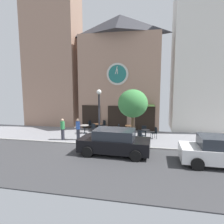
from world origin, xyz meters
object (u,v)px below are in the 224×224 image
(cafe_table_center, at_px, (116,130))
(cafe_chair_mid_row, at_px, (91,125))
(street_lamp, at_px, (99,115))
(cafe_chair_under_awning, at_px, (104,124))
(street_tree, at_px, (133,104))
(cafe_table_center_left, at_px, (129,128))
(parked_car_black, at_px, (114,142))
(cafe_chair_near_lamp, at_px, (155,132))
(cafe_chair_left_end, at_px, (144,130))
(pedestrian_blue, at_px, (78,129))
(cafe_chair_facing_wall, at_px, (120,128))
(pedestrian_green, at_px, (63,129))
(cafe_chair_right_end, at_px, (94,128))
(cafe_table_near_door, at_px, (146,133))
(cafe_table_leftmost, at_px, (85,127))
(cafe_chair_outer, at_px, (140,135))
(parked_car_white, at_px, (223,151))
(cafe_table_rightmost, at_px, (97,126))

(cafe_table_center, height_order, cafe_chair_mid_row, cafe_chair_mid_row)
(street_lamp, height_order, cafe_chair_under_awning, street_lamp)
(street_tree, relative_size, cafe_table_center_left, 5.18)
(street_tree, bearing_deg, parked_car_black, -112.35)
(cafe_table_center, bearing_deg, cafe_chair_near_lamp, -2.42)
(cafe_table_center, bearing_deg, cafe_chair_left_end, 8.05)
(parked_car_black, bearing_deg, pedestrian_blue, 142.60)
(cafe_chair_facing_wall, height_order, cafe_chair_under_awning, same)
(cafe_table_center, distance_m, cafe_chair_facing_wall, 0.66)
(pedestrian_green, bearing_deg, street_lamp, 6.73)
(street_lamp, distance_m, cafe_chair_right_end, 2.77)
(street_lamp, xyz_separation_m, cafe_table_near_door, (3.47, 1.10, -1.47))
(cafe_chair_right_end, relative_size, pedestrian_green, 0.54)
(cafe_table_near_door, xyz_separation_m, pedestrian_green, (-6.32, -1.43, 0.34))
(cafe_chair_under_awning, distance_m, cafe_chair_mid_row, 1.25)
(cafe_table_center, relative_size, pedestrian_green, 0.46)
(cafe_table_center_left, xyz_separation_m, cafe_chair_left_end, (1.30, -0.68, -0.01))
(cafe_table_leftmost, height_order, cafe_chair_under_awning, cafe_chair_under_awning)
(cafe_chair_left_end, bearing_deg, cafe_chair_outer, -97.59)
(cafe_table_center_left, xyz_separation_m, pedestrian_green, (-4.87, -2.93, 0.32))
(cafe_table_near_door, relative_size, cafe_chair_mid_row, 0.84)
(street_lamp, distance_m, cafe_chair_facing_wall, 2.92)
(cafe_table_leftmost, xyz_separation_m, pedestrian_blue, (0.20, -2.07, 0.32))
(street_tree, xyz_separation_m, pedestrian_blue, (-4.26, 0.39, -2.07))
(cafe_table_leftmost, distance_m, cafe_chair_left_end, 5.19)
(cafe_chair_under_awning, relative_size, pedestrian_blue, 0.54)
(street_lamp, distance_m, parked_car_white, 8.36)
(pedestrian_green, bearing_deg, cafe_table_center, 26.38)
(cafe_table_center_left, height_order, parked_car_black, parked_car_black)
(parked_car_white, bearing_deg, cafe_chair_left_end, 129.60)
(cafe_chair_mid_row, distance_m, parked_car_black, 6.92)
(parked_car_white, bearing_deg, cafe_chair_mid_row, 144.88)
(street_lamp, distance_m, cafe_chair_near_lamp, 4.66)
(cafe_table_near_door, bearing_deg, street_lamp, -162.46)
(pedestrian_blue, bearing_deg, cafe_chair_mid_row, 91.36)
(cafe_chair_right_end, distance_m, cafe_chair_facing_wall, 2.31)
(cafe_table_leftmost, relative_size, cafe_chair_under_awning, 0.84)
(cafe_table_leftmost, bearing_deg, cafe_table_center, -7.38)
(cafe_table_leftmost, relative_size, cafe_chair_outer, 0.84)
(cafe_table_center, xyz_separation_m, parked_car_white, (6.57, -4.85, 0.23))
(pedestrian_blue, bearing_deg, parked_car_white, -18.81)
(cafe_table_rightmost, distance_m, pedestrian_green, 3.80)
(cafe_chair_near_lamp, xyz_separation_m, pedestrian_blue, (-5.86, -1.56, 0.33))
(cafe_table_near_door, height_order, cafe_chair_facing_wall, cafe_chair_facing_wall)
(cafe_chair_mid_row, bearing_deg, cafe_table_center, -31.82)
(cafe_chair_right_end, bearing_deg, cafe_table_leftmost, -170.36)
(cafe_chair_near_lamp, bearing_deg, cafe_chair_facing_wall, 165.68)
(street_lamp, height_order, cafe_table_rightmost, street_lamp)
(cafe_chair_left_end, relative_size, pedestrian_blue, 0.54)
(cafe_table_center_left, distance_m, pedestrian_blue, 4.59)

